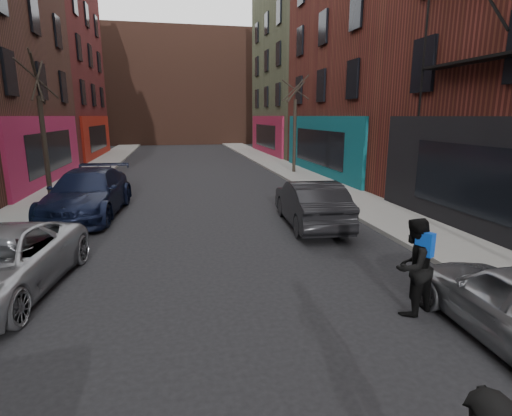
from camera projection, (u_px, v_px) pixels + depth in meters
name	position (u px, v px, depth m)	size (l,w,h in m)	color
sidewalk_left	(100.00, 166.00, 28.13)	(2.50, 84.00, 0.13)	gray
sidewalk_right	(271.00, 162.00, 30.59)	(2.50, 84.00, 0.13)	gray
building_far	(179.00, 89.00, 52.61)	(40.00, 10.00, 14.00)	#47281E
tree_left_far	(42.00, 119.00, 15.94)	(2.00, 2.00, 6.50)	black
tree_right_far	(295.00, 116.00, 24.07)	(2.00, 2.00, 6.80)	black
parked_left_end	(88.00, 193.00, 14.23)	(2.30, 5.66, 1.64)	black
parked_right_end	(311.00, 203.00, 12.95)	(1.58, 4.53, 1.49)	black
pedestrian	(413.00, 266.00, 7.10)	(1.07, 0.97, 1.78)	black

